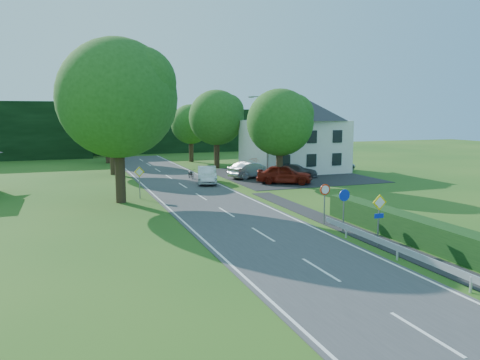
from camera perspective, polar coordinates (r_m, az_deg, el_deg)
name	(u,v)px	position (r m, az deg, el deg)	size (l,w,h in m)	color
ground	(425,335)	(15.37, 21.60, -17.12)	(160.00, 160.00, 0.00)	#1F4F16
road	(217,207)	(32.29, -2.83, -3.26)	(7.00, 80.00, 0.04)	#3D3D40
parking_pad	(289,175)	(48.68, 6.02, 0.58)	(14.00, 16.00, 0.04)	black
line_edge_left	(170,210)	(31.48, -8.48, -3.59)	(0.12, 80.00, 0.01)	white
line_edge_right	(260,203)	(33.40, 2.50, -2.83)	(0.12, 80.00, 0.01)	white
line_centre	(217,206)	(32.29, -2.83, -3.22)	(0.12, 80.00, 0.01)	white
tree_main	(118,121)	(34.36, -14.62, 6.92)	(9.40, 9.40, 11.64)	#214E17
tree_left_far	(112,134)	(50.42, -15.33, 5.47)	(7.00, 7.00, 8.58)	#214E17
tree_right_far	(217,129)	(54.77, -2.87, 6.21)	(7.40, 7.40, 9.09)	#214E17
tree_left_back	(107,132)	(62.42, -15.89, 5.68)	(6.60, 6.60, 8.07)	#214E17
tree_right_back	(191,133)	(62.21, -6.00, 5.71)	(6.20, 6.20, 7.56)	#214E17
tree_right_mid	(280,137)	(42.29, 4.87, 5.27)	(7.00, 7.00, 8.58)	#214E17
treeline_right	(178,131)	(78.23, -7.53, 5.98)	(30.00, 5.00, 7.00)	black
house_white	(294,131)	(51.88, 6.60, 5.90)	(10.60, 8.40, 8.60)	white
streetlight	(266,134)	(43.91, 3.23, 5.62)	(2.03, 0.18, 8.00)	slate
sign_priority_right	(379,211)	(23.31, 16.60, -3.61)	(0.78, 0.09, 2.59)	slate
sign_roundabout	(344,202)	(25.74, 12.57, -2.65)	(0.64, 0.08, 2.37)	slate
sign_speed_limit	(325,194)	(27.38, 10.31, -1.73)	(0.64, 0.11, 2.37)	slate
sign_priority_left	(139,176)	(35.82, -12.16, 0.46)	(0.78, 0.09, 2.44)	slate
moving_car	(207,175)	(42.80, -4.05, 0.63)	(1.64, 4.69, 1.55)	silver
motorcycle	(191,174)	(46.00, -6.00, 0.77)	(0.64, 1.82, 0.96)	black
parked_car_red	(284,174)	(42.69, 5.43, 0.70)	(2.01, 5.00, 1.70)	maroon
parked_car_silver_a	(251,170)	(46.31, 1.39, 1.25)	(1.68, 4.82, 1.59)	#AEAEB3
parked_car_grey	(296,171)	(47.36, 6.82, 1.15)	(1.77, 4.35, 1.26)	#4E4D52
parked_car_silver_b	(334,165)	(52.38, 11.43, 1.79)	(2.31, 5.02, 1.39)	silver
parasol	(256,166)	(48.84, 2.00, 1.72)	(1.94, 1.98, 1.78)	#C1370F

